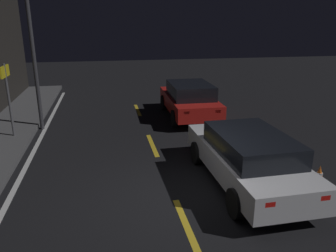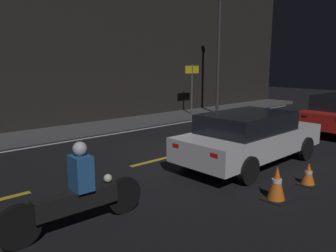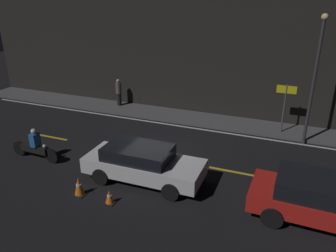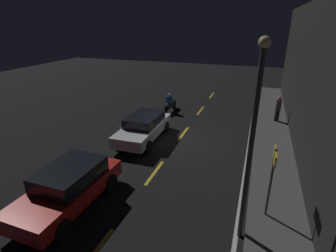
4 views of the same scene
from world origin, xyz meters
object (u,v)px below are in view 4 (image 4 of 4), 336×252
shop_sign (273,170)px  pedestrian (278,109)px  street_lamp (252,139)px  traffic_cone_mid (119,128)px  traffic_cone_near (130,120)px  taxi_red (69,186)px  sedan_white (144,127)px  motorcycle (170,104)px

shop_sign → pedestrian: bearing=176.3°
street_lamp → traffic_cone_mid: bearing=-128.7°
traffic_cone_near → taxi_red: bearing=11.6°
taxi_red → shop_sign: (-1.54, 6.48, 1.07)m
street_lamp → taxi_red: bearing=-85.3°
sedan_white → traffic_cone_mid: bearing=-103.0°
pedestrian → traffic_cone_near: bearing=-68.7°
traffic_cone_mid → pedestrian: bearing=117.9°
motorcycle → pedestrian: 7.16m
pedestrian → street_lamp: 10.83m
traffic_cone_near → traffic_cone_mid: bearing=-1.9°
traffic_cone_mid → street_lamp: street_lamp is taller
motorcycle → traffic_cone_near: bearing=-22.9°
sedan_white → traffic_cone_near: sedan_white is taller
traffic_cone_near → shop_sign: (6.07, 8.05, 1.52)m
sedan_white → traffic_cone_near: 2.38m
motorcycle → traffic_cone_mid: 4.81m
sedan_white → shop_sign: bearing=54.2°
shop_sign → street_lamp: street_lamp is taller
taxi_red → pedestrian: size_ratio=2.61×
taxi_red → motorcycle: taxi_red is taller
traffic_cone_near → pedestrian: (-3.38, 8.66, 0.65)m
taxi_red → traffic_cone_near: 7.78m
traffic_cone_near → street_lamp: bearing=45.8°
traffic_cone_near → street_lamp: size_ratio=0.12×
sedan_white → traffic_cone_near: bearing=-134.2°
traffic_cone_mid → motorcycle: bearing=161.1°
traffic_cone_mid → shop_sign: size_ratio=0.21×
traffic_cone_near → traffic_cone_mid: traffic_cone_near is taller
motorcycle → street_lamp: size_ratio=0.41×
sedan_white → traffic_cone_mid: (-0.38, -1.74, -0.49)m
pedestrian → shop_sign: (9.45, -0.61, 0.86)m
sedan_white → motorcycle: (-4.92, -0.19, -0.17)m
traffic_cone_mid → shop_sign: bearing=59.1°
motorcycle → street_lamp: bearing=30.8°
motorcycle → pedestrian: bearing=92.2°
motorcycle → traffic_cone_near: motorcycle is taller
taxi_red → traffic_cone_mid: 6.60m
taxi_red → traffic_cone_near: taxi_red is taller
pedestrian → sedan_white: bearing=-54.4°
pedestrian → shop_sign: bearing=-3.7°
shop_sign → street_lamp: (1.07, -0.72, 1.39)m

